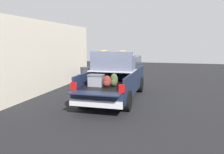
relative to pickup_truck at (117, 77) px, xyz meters
The scene contains 4 objects.
ground_plane 1.03m from the pickup_truck, behind, with size 40.00×40.00×0.00m, color black.
pickup_truck is the anchor object (origin of this frame).
building_facade 4.09m from the pickup_truck, 79.91° to the left, with size 10.08×0.36×3.66m, color beige.
trash_can 4.66m from the pickup_truck, 40.97° to the left, with size 0.60×0.60×0.98m.
Camera 1 is at (-10.01, -2.51, 2.57)m, focal length 36.68 mm.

